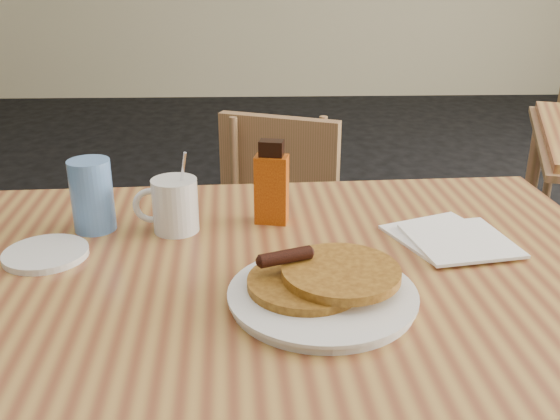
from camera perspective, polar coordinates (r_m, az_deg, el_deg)
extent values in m
cube|color=#AB7C3C|center=(1.11, -0.25, -5.90)|extent=(1.30, 0.90, 0.04)
cube|color=#9C6C49|center=(1.12, -0.25, -6.58)|extent=(1.35, 0.94, 0.02)
cylinder|color=#9C6C49|center=(1.70, 18.76, -11.02)|extent=(0.04, 0.04, 0.71)
cube|color=#9C6C49|center=(1.83, 0.04, -5.72)|extent=(0.48, 0.48, 0.04)
cube|color=#9C6C49|center=(1.89, -0.14, 2.57)|extent=(0.36, 0.17, 0.40)
cylinder|color=#9C6C49|center=(1.81, -4.66, -13.79)|extent=(0.04, 0.04, 0.38)
cylinder|color=#9C6C49|center=(2.07, 4.08, -8.76)|extent=(0.04, 0.04, 0.38)
cylinder|color=white|center=(0.98, 3.90, -7.91)|extent=(0.29, 0.29, 0.02)
cylinder|color=white|center=(0.98, 3.91, -7.56)|extent=(0.30, 0.30, 0.01)
cylinder|color=#A66F22|center=(0.99, 2.35, -6.68)|extent=(0.18, 0.18, 0.01)
cylinder|color=#A66F22|center=(0.99, 5.60, -5.69)|extent=(0.19, 0.19, 0.01)
cylinder|color=black|center=(0.99, 0.49, -4.29)|extent=(0.09, 0.05, 0.02)
cylinder|color=white|center=(1.23, -9.55, 0.43)|extent=(0.09, 0.09, 0.11)
torus|color=white|center=(1.24, -11.69, 0.40)|extent=(0.07, 0.01, 0.07)
cylinder|color=black|center=(1.21, -9.68, 2.38)|extent=(0.08, 0.08, 0.01)
cylinder|color=silver|center=(1.21, -9.06, 2.06)|extent=(0.04, 0.05, 0.15)
cube|color=maroon|center=(1.25, -0.77, 1.89)|extent=(0.07, 0.05, 0.14)
cube|color=black|center=(1.22, -0.80, 5.67)|extent=(0.05, 0.04, 0.03)
cube|color=white|center=(1.24, 14.69, -2.34)|extent=(0.23, 0.23, 0.01)
cube|color=white|center=(1.21, 16.15, -2.71)|extent=(0.21, 0.21, 0.01)
cylinder|color=#5887CF|center=(1.26, -16.81, 1.28)|extent=(0.10, 0.10, 0.14)
cylinder|color=white|center=(1.20, -20.63, -3.77)|extent=(0.16, 0.16, 0.01)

